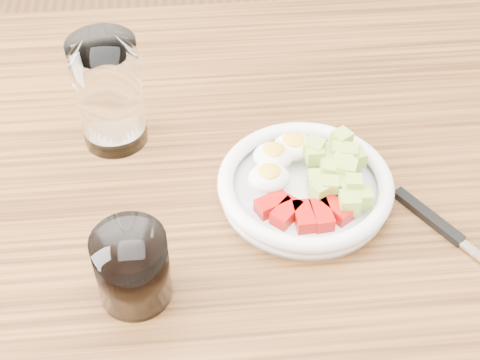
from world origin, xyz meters
The scene contains 5 objects.
dining_table centered at (0.00, 0.00, 0.67)m, with size 1.50×0.90×0.77m.
bowl centered at (0.07, 0.01, 0.79)m, with size 0.21×0.21×0.05m.
fork centered at (0.22, -0.07, 0.77)m, with size 0.12×0.18×0.01m.
water_glass centered at (-0.16, 0.13, 0.84)m, with size 0.08×0.08×0.15m, color white.
coffee_glass centered at (-0.13, -0.12, 0.81)m, with size 0.08×0.08×0.09m.
Camera 1 is at (-0.06, -0.53, 1.36)m, focal length 50.00 mm.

